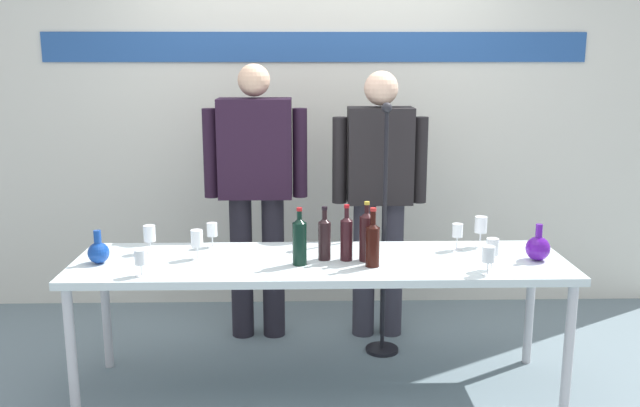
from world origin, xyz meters
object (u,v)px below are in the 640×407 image
object	(u,v)px
decanter_blue_left	(98,252)
wine_glass_left_1	(149,234)
wine_glass_left_2	(141,258)
wine_glass_right_2	(492,247)
wine_glass_right_1	(481,225)
decanter_blue_right	(538,248)
microphone_stand	(383,272)
display_table	(321,269)
presenter_right	(379,189)
wine_bottle_4	(373,242)
wine_glass_right_3	(457,231)
wine_glass_right_0	(488,255)
presenter_left	(256,183)
wine_bottle_2	(366,235)
wine_glass_left_0	(212,230)
wine_bottle_1	(325,237)
wine_glass_left_3	(197,239)
wine_bottle_0	(300,240)
wine_bottle_3	(346,237)

from	to	relation	value
decanter_blue_left	wine_glass_left_1	distance (m)	0.29
wine_glass_left_2	wine_glass_right_2	world-z (taller)	wine_glass_right_2
wine_glass_left_1	wine_glass_right_1	size ratio (longest dim) A/B	0.88
decanter_blue_right	microphone_stand	distance (m)	0.94
wine_glass_right_2	wine_glass_left_2	bearing A→B (deg)	-177.96
display_table	wine_glass_right_2	size ratio (longest dim) A/B	16.09
presenter_right	wine_glass_right_1	distance (m)	0.74
wine_bottle_4	wine_glass_right_3	bearing A→B (deg)	30.40
wine_glass_right_2	wine_glass_right_3	bearing A→B (deg)	105.05
wine_glass_right_0	wine_glass_right_1	distance (m)	0.50
wine_glass_right_1	microphone_stand	distance (m)	0.66
display_table	presenter_left	bearing A→B (deg)	117.17
decanter_blue_right	wine_bottle_2	size ratio (longest dim) A/B	0.62
presenter_right	microphone_stand	distance (m)	0.53
decanter_blue_right	wine_glass_left_0	distance (m)	1.75
wine_bottle_2	wine_bottle_1	bearing A→B (deg)	174.13
wine_glass_right_2	wine_glass_right_3	size ratio (longest dim) A/B	1.09
wine_glass_left_3	decanter_blue_left	bearing A→B (deg)	-171.97
display_table	wine_glass_left_0	size ratio (longest dim) A/B	18.68
decanter_blue_left	wine_glass_left_2	xyz separation A→B (m)	(0.26, -0.21, 0.03)
presenter_left	wine_glass_right_2	world-z (taller)	presenter_left
presenter_right	wine_bottle_2	size ratio (longest dim) A/B	5.37
decanter_blue_right	wine_glass_left_2	bearing A→B (deg)	-173.94
presenter_right	microphone_stand	world-z (taller)	presenter_right
presenter_left	wine_glass_right_3	world-z (taller)	presenter_left
wine_bottle_0	wine_bottle_1	world-z (taller)	wine_bottle_0
wine_glass_right_3	wine_bottle_0	bearing A→B (deg)	-163.77
wine_glass_right_1	wine_glass_right_2	size ratio (longest dim) A/B	1.08
wine_bottle_4	wine_glass_right_0	world-z (taller)	wine_bottle_4
wine_glass_left_1	wine_glass_left_3	bearing A→B (deg)	-23.77
wine_bottle_0	wine_bottle_2	bearing A→B (deg)	10.06
decanter_blue_right	presenter_right	world-z (taller)	presenter_right
presenter_left	wine_glass_right_1	distance (m)	1.39
wine_bottle_4	wine_glass_right_2	size ratio (longest dim) A/B	1.90
display_table	presenter_right	xyz separation A→B (m)	(0.38, 0.75, 0.28)
display_table	wine_glass_right_2	distance (m)	0.88
wine_glass_left_3	wine_glass_right_2	xyz separation A→B (m)	(1.49, -0.22, 0.01)
wine_glass_left_0	wine_glass_left_1	size ratio (longest dim) A/B	0.91
wine_glass_left_3	display_table	bearing A→B (deg)	-2.85
wine_glass_left_3	microphone_stand	world-z (taller)	microphone_stand
wine_glass_left_2	wine_glass_right_1	world-z (taller)	wine_glass_right_1
decanter_blue_right	wine_glass_left_1	xyz separation A→B (m)	(-2.04, 0.19, 0.04)
wine_bottle_1	wine_glass_left_0	distance (m)	0.67
decanter_blue_left	wine_bottle_2	size ratio (longest dim) A/B	0.55
wine_bottle_3	wine_bottle_4	world-z (taller)	wine_bottle_4
wine_bottle_3	wine_bottle_4	xyz separation A→B (m)	(0.12, -0.11, -0.00)
wine_glass_right_1	wine_glass_right_3	xyz separation A→B (m)	(-0.14, -0.06, -0.02)
display_table	wine_bottle_3	bearing A→B (deg)	-4.32
wine_bottle_3	wine_glass_left_3	size ratio (longest dim) A/B	1.90
wine_bottle_1	wine_glass_right_0	size ratio (longest dim) A/B	2.00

